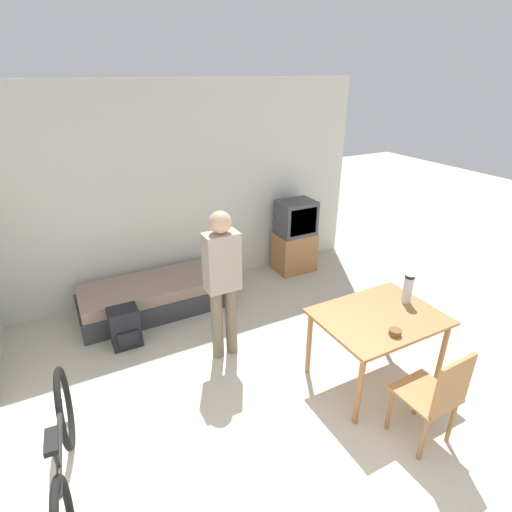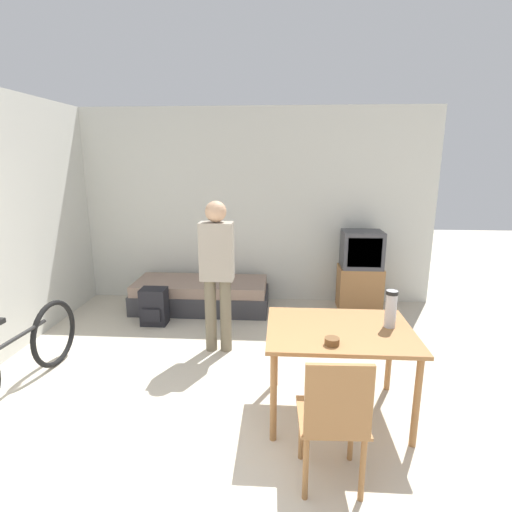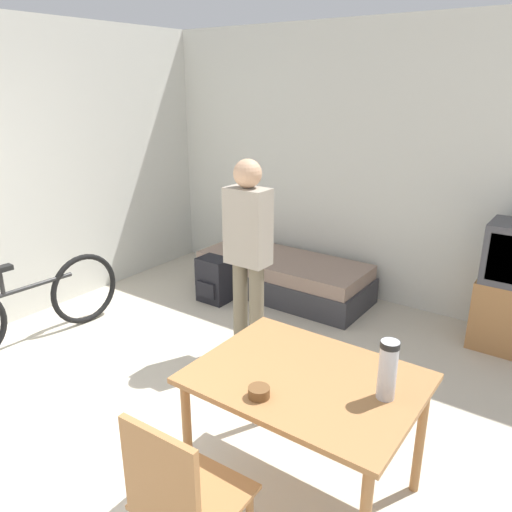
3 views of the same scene
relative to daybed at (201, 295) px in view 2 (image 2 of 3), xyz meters
The scene contains 10 objects.
wall_back 1.34m from the daybed, 44.84° to the left, with size 5.40×0.06×2.70m.
daybed is the anchor object (origin of this frame).
tv 2.19m from the daybed, ahead, with size 0.57×0.41×1.09m.
dining_table 2.74m from the daybed, 55.09° to the right, with size 1.12×0.85×0.73m.
wooden_chair 3.35m from the daybed, 64.83° to the right, with size 0.43×0.43×0.92m.
bicycle 2.45m from the daybed, 118.89° to the right, with size 0.17×1.71×0.75m.
person_standing 1.47m from the daybed, 70.28° to the right, with size 0.34×0.22×1.61m.
thermos_flask 2.99m from the daybed, 48.07° to the right, with size 0.09×0.09×0.30m.
mate_bowl 2.95m from the daybed, 59.86° to the right, with size 0.10×0.10×0.05m.
backpack 0.73m from the daybed, 130.48° to the right, with size 0.31×0.26×0.46m.
Camera 2 is at (0.60, -1.79, 2.01)m, focal length 28.00 mm.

